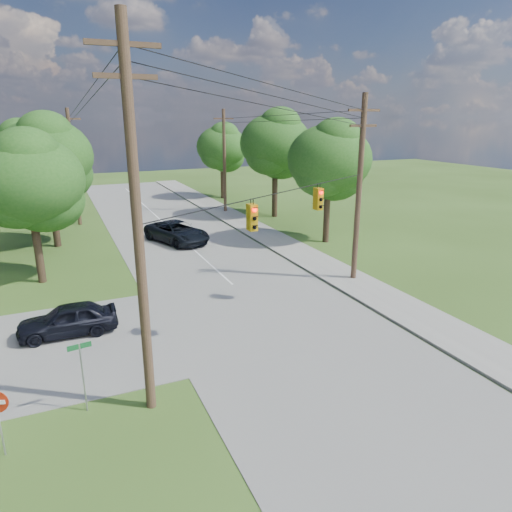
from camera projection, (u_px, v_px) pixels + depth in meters
name	position (u px, v px, depth m)	size (l,w,h in m)	color
ground	(280.00, 381.00, 16.67)	(140.00, 140.00, 0.00)	#334E1A
main_road	(270.00, 318.00, 21.81)	(10.00, 100.00, 0.03)	gray
sidewalk_east	(383.00, 296.00, 24.39)	(2.60, 100.00, 0.12)	#9B9A91
pole_sw	(137.00, 224.00, 13.42)	(2.00, 0.32, 12.00)	brown
pole_ne	(359.00, 188.00, 25.51)	(2.00, 0.32, 10.50)	brown
pole_north_e	(224.00, 161.00, 44.85)	(2.00, 0.32, 10.00)	brown
pole_north_w	(74.00, 167.00, 39.48)	(2.00, 0.32, 10.00)	brown
power_lines	(211.00, 119.00, 24.67)	(13.93, 29.62, 4.93)	black
traffic_signals	(288.00, 207.00, 19.92)	(4.91, 3.27, 1.05)	#C8920B
tree_w_near	(28.00, 180.00, 24.97)	(6.00, 6.00, 8.40)	#473223
tree_w_mid	(46.00, 156.00, 32.16)	(6.40, 6.40, 9.22)	#473223
tree_w_far	(22.00, 152.00, 40.23)	(6.00, 6.00, 8.73)	#473223
tree_e_near	(329.00, 160.00, 33.47)	(6.20, 6.20, 8.81)	#473223
tree_e_mid	(275.00, 143.00, 42.22)	(6.60, 6.60, 9.64)	#473223
tree_e_far	(222.00, 147.00, 52.62)	(5.80, 5.80, 8.32)	#473223
car_cross_dark	(68.00, 319.00, 20.00)	(1.68, 4.17, 1.42)	black
car_main_north	(177.00, 232.00, 34.81)	(2.67, 5.78, 1.61)	black
street_name_sign	(82.00, 368.00, 14.54)	(0.73, 0.14, 2.45)	gray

